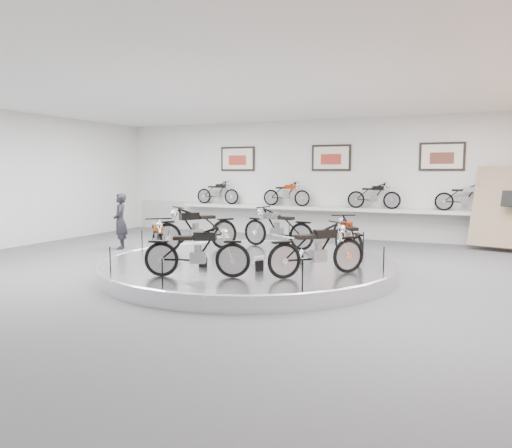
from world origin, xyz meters
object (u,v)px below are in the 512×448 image
at_px(bike_b, 278,227).
at_px(bike_f, 317,249).
at_px(bike_d, 158,238).
at_px(visitor, 120,221).
at_px(shelf, 328,209).
at_px(display_platform, 248,267).
at_px(bike_c, 196,229).
at_px(bike_a, 348,238).
at_px(bike_e, 197,251).

relative_size(bike_b, bike_f, 1.04).
distance_m(bike_d, visitor, 3.96).
xyz_separation_m(shelf, bike_b, (-0.06, -4.47, -0.18)).
height_order(display_platform, bike_d, bike_d).
height_order(bike_c, bike_f, bike_c).
relative_size(bike_f, visitor, 1.06).
distance_m(display_platform, bike_f, 2.21).
bearing_deg(display_platform, visitor, 160.54).
xyz_separation_m(bike_a, bike_b, (-2.05, 0.96, 0.04)).
height_order(bike_a, bike_f, bike_f).
xyz_separation_m(shelf, bike_f, (1.87, -7.38, -0.20)).
distance_m(bike_a, visitor, 6.91).
height_order(shelf, bike_f, bike_f).
height_order(bike_a, bike_b, bike_b).
bearing_deg(bike_a, display_platform, 85.55).
xyz_separation_m(shelf, bike_e, (-0.11, -8.39, -0.21)).
bearing_deg(visitor, bike_c, 37.18).
relative_size(shelf, bike_c, 5.82).
xyz_separation_m(bike_b, bike_c, (-1.63, -1.29, 0.03)).
distance_m(bike_a, bike_b, 2.26).
bearing_deg(bike_f, bike_b, 76.92).
bearing_deg(visitor, bike_a, 49.74).
bearing_deg(shelf, bike_a, -69.87).
bearing_deg(display_platform, bike_e, -93.22).
bearing_deg(bike_d, bike_e, 15.13).
relative_size(bike_b, visitor, 1.10).
bearing_deg(display_platform, bike_f, -27.60).
relative_size(shelf, visitor, 6.80).
relative_size(bike_a, visitor, 1.02).
bearing_deg(bike_a, bike_f, 146.06).
height_order(bike_c, visitor, visitor).
bearing_deg(bike_b, display_platform, 104.47).
bearing_deg(visitor, shelf, 99.74).
xyz_separation_m(display_platform, bike_e, (-0.11, -1.99, 0.64)).
bearing_deg(bike_e, shelf, 69.27).
relative_size(shelf, bike_e, 6.59).
bearing_deg(bike_e, bike_a, 34.69).
relative_size(display_platform, bike_c, 3.39).
height_order(display_platform, visitor, visitor).
bearing_deg(bike_d, bike_a, 75.14).
bearing_deg(bike_e, bike_d, 124.84).
bearing_deg(shelf, bike_e, -90.76).
relative_size(bike_a, bike_f, 0.96).
relative_size(bike_b, bike_e, 1.07).
xyz_separation_m(bike_d, visitor, (-3.06, 2.51, 0.02)).
relative_size(bike_a, bike_c, 0.87).
height_order(bike_b, bike_c, bike_c).
xyz_separation_m(shelf, visitor, (-4.88, -4.68, -0.19)).
distance_m(bike_a, bike_d, 4.19).
bearing_deg(bike_a, shelf, -10.42).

